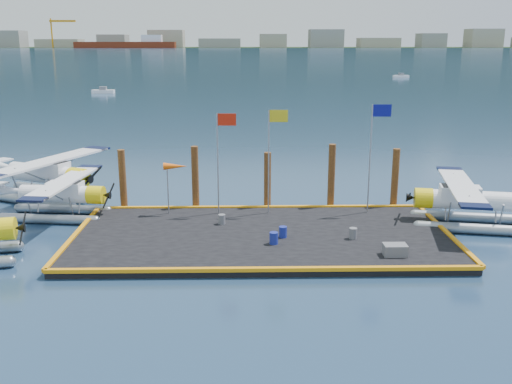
# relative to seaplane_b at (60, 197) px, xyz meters

# --- Properties ---
(ground) EXTENTS (4000.00, 4000.00, 0.00)m
(ground) POSITION_rel_seaplane_b_xyz_m (12.05, -4.17, -1.39)
(ground) COLOR navy
(ground) RESTS_ON ground
(dock) EXTENTS (20.00, 10.00, 0.40)m
(dock) POSITION_rel_seaplane_b_xyz_m (12.05, -4.17, -1.19)
(dock) COLOR black
(dock) RESTS_ON ground
(dock_bumpers) EXTENTS (20.25, 10.25, 0.18)m
(dock_bumpers) POSITION_rel_seaplane_b_xyz_m (12.05, -4.17, -0.90)
(dock_bumpers) COLOR orange
(dock_bumpers) RESTS_ON dock
(far_backdrop) EXTENTS (3050.00, 2050.00, 810.00)m
(far_backdrop) POSITION_rel_seaplane_b_xyz_m (251.96, 1733.35, 8.06)
(far_backdrop) COLOR black
(far_backdrop) RESTS_ON ground
(seaplane_b) EXTENTS (8.15, 9.00, 3.18)m
(seaplane_b) POSITION_rel_seaplane_b_xyz_m (0.00, 0.00, 0.00)
(seaplane_b) COLOR gray
(seaplane_b) RESTS_ON ground
(seaplane_c) EXTENTS (9.89, 10.37, 3.81)m
(seaplane_c) POSITION_rel_seaplane_b_xyz_m (-2.15, 4.01, 0.27)
(seaplane_c) COLOR gray
(seaplane_c) RESTS_ON ground
(seaplane_d) EXTENTS (8.81, 9.61, 3.40)m
(seaplane_d) POSITION_rel_seaplane_b_xyz_m (23.82, -2.18, 0.09)
(seaplane_d) COLOR gray
(seaplane_d) RESTS_ON ground
(drum_1) EXTENTS (0.42, 0.42, 0.59)m
(drum_1) POSITION_rel_seaplane_b_xyz_m (13.14, -4.81, -0.69)
(drum_1) COLOR navy
(drum_1) RESTS_ON dock
(drum_2) EXTENTS (0.41, 0.41, 0.58)m
(drum_2) POSITION_rel_seaplane_b_xyz_m (16.80, -5.10, -0.70)
(drum_2) COLOR #5E5F63
(drum_2) RESTS_ON dock
(drum_3) EXTENTS (0.44, 0.44, 0.62)m
(drum_3) POSITION_rel_seaplane_b_xyz_m (12.61, -5.82, -0.68)
(drum_3) COLOR navy
(drum_3) RESTS_ON dock
(drum_5) EXTENTS (0.40, 0.40, 0.56)m
(drum_5) POSITION_rel_seaplane_b_xyz_m (9.82, -2.49, -0.71)
(drum_5) COLOR #5E5F63
(drum_5) RESTS_ON dock
(crate) EXTENTS (1.12, 0.75, 0.56)m
(crate) POSITION_rel_seaplane_b_xyz_m (18.39, -7.55, -0.71)
(crate) COLOR #5E5F63
(crate) RESTS_ON dock
(flagpole_red) EXTENTS (1.14, 0.08, 6.00)m
(flagpole_red) POSITION_rel_seaplane_b_xyz_m (9.76, -0.37, 3.01)
(flagpole_red) COLOR gray
(flagpole_red) RESTS_ON dock
(flagpole_yellow) EXTENTS (1.14, 0.08, 6.20)m
(flagpole_yellow) POSITION_rel_seaplane_b_xyz_m (12.76, -0.37, 3.13)
(flagpole_yellow) COLOR gray
(flagpole_yellow) RESTS_ON dock
(flagpole_blue) EXTENTS (1.14, 0.08, 6.50)m
(flagpole_blue) POSITION_rel_seaplane_b_xyz_m (18.75, -0.37, 3.30)
(flagpole_blue) COLOR gray
(flagpole_blue) RESTS_ON dock
(windsock) EXTENTS (1.40, 0.44, 3.12)m
(windsock) POSITION_rel_seaplane_b_xyz_m (7.03, -0.37, 1.84)
(windsock) COLOR gray
(windsock) RESTS_ON dock
(piling_0) EXTENTS (0.44, 0.44, 4.00)m
(piling_0) POSITION_rel_seaplane_b_xyz_m (3.55, 1.23, 0.61)
(piling_0) COLOR #472514
(piling_0) RESTS_ON ground
(piling_1) EXTENTS (0.44, 0.44, 4.20)m
(piling_1) POSITION_rel_seaplane_b_xyz_m (8.05, 1.23, 0.71)
(piling_1) COLOR #472514
(piling_1) RESTS_ON ground
(piling_2) EXTENTS (0.44, 0.44, 3.80)m
(piling_2) POSITION_rel_seaplane_b_xyz_m (12.55, 1.23, 0.51)
(piling_2) COLOR #472514
(piling_2) RESTS_ON ground
(piling_3) EXTENTS (0.44, 0.44, 4.30)m
(piling_3) POSITION_rel_seaplane_b_xyz_m (16.55, 1.23, 0.76)
(piling_3) COLOR #472514
(piling_3) RESTS_ON ground
(piling_4) EXTENTS (0.44, 0.44, 4.00)m
(piling_4) POSITION_rel_seaplane_b_xyz_m (20.55, 1.23, 0.61)
(piling_4) COLOR #472514
(piling_4) RESTS_ON ground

